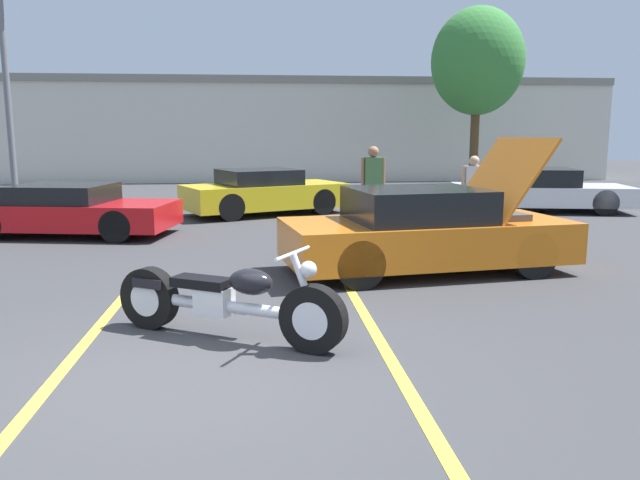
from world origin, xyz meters
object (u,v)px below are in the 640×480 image
motorcycle (226,301)px  spectator_by_show_car (473,187)px  light_pole (8,66)px  parked_car_mid_right_row (264,192)px  parked_car_right_row (538,191)px  parked_car_mid_left_row (69,211)px  tree_background (478,62)px  spectator_near_motorcycle (373,180)px  show_car_hood_open (427,231)px

motorcycle → spectator_by_show_car: 8.16m
light_pole → parked_car_mid_right_row: 8.43m
motorcycle → spectator_by_show_car: spectator_by_show_car is taller
parked_car_right_row → parked_car_mid_left_row: bearing=-153.7°
tree_background → parked_car_right_row: tree_background is taller
spectator_by_show_car → tree_background: bearing=70.9°
light_pole → spectator_near_motorcycle: bearing=-31.7°
parked_car_mid_right_row → show_car_hood_open: bearing=-94.8°
tree_background → motorcycle: 18.88m
tree_background → parked_car_mid_left_row: (-11.76, -9.57, -4.09)m
motorcycle → show_car_hood_open: size_ratio=0.52×
tree_background → spectator_near_motorcycle: bearing=-120.1°
show_car_hood_open → motorcycle: bearing=-143.3°
parked_car_mid_left_row → spectator_near_motorcycle: 6.30m
light_pole → tree_background: 15.38m
parked_car_mid_left_row → spectator_by_show_car: spectator_by_show_car is taller
parked_car_right_row → spectator_by_show_car: size_ratio=3.01×
parked_car_mid_right_row → tree_background: bearing=16.5°
show_car_hood_open → parked_car_mid_left_row: size_ratio=1.02×
show_car_hood_open → parked_car_mid_right_row: bearing=100.2°
motorcycle → spectator_by_show_car: (4.82, 6.56, 0.55)m
motorcycle → spectator_by_show_car: size_ratio=1.46×
parked_car_right_row → motorcycle: bearing=-116.8°
parked_car_mid_right_row → parked_car_mid_left_row: parked_car_mid_right_row is taller
show_car_hood_open → parked_car_mid_right_row: size_ratio=1.00×
motorcycle → parked_car_mid_left_row: size_ratio=0.53×
parked_car_mid_right_row → parked_car_mid_left_row: (-3.96, -2.98, -0.05)m
spectator_near_motorcycle → spectator_by_show_car: (2.05, -0.43, -0.13)m
parked_car_mid_right_row → parked_car_mid_left_row: size_ratio=1.01×
light_pole → parked_car_mid_left_row: bearing=-61.9°
light_pole → parked_car_mid_right_row: bearing=-22.6°
spectator_by_show_car → light_pole: bearing=151.4°
light_pole → spectator_by_show_car: size_ratio=4.45×
show_car_hood_open → parked_car_mid_right_row: show_car_hood_open is taller
show_car_hood_open → parked_car_mid_right_row: 7.38m
motorcycle → spectator_near_motorcycle: (2.76, 6.99, 0.68)m
motorcycle → parked_car_right_row: (7.77, 9.87, 0.15)m
parked_car_mid_right_row → parked_car_right_row: (7.32, 0.00, -0.02)m
tree_background → parked_car_right_row: (-0.48, -6.59, -4.05)m
spectator_by_show_car → spectator_near_motorcycle: bearing=168.3°
parked_car_mid_right_row → spectator_by_show_car: spectator_by_show_car is taller
show_car_hood_open → parked_car_right_row: size_ratio=0.92×
parked_car_mid_right_row → parked_car_right_row: parked_car_mid_right_row is taller
show_car_hood_open → parked_car_mid_left_row: show_car_hood_open is taller
light_pole → tree_background: light_pole is taller
show_car_hood_open → spectator_by_show_car: show_car_hood_open is taller
show_car_hood_open → parked_car_mid_left_row: (-6.35, 4.00, -0.10)m
show_car_hood_open → spectator_by_show_car: size_ratio=2.78×
tree_background → show_car_hood_open: (-5.41, -13.57, -3.98)m
parked_car_mid_left_row → spectator_by_show_car: size_ratio=2.73×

